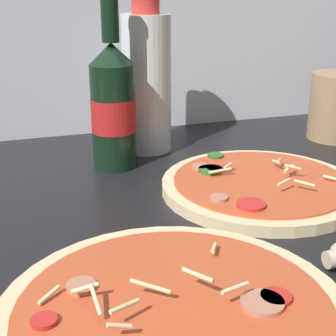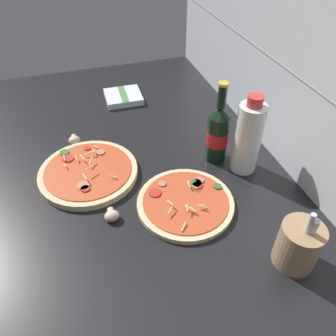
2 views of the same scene
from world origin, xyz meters
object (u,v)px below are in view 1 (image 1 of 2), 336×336
Objects in this scene: pizza_far at (260,186)px; oil_bottle at (147,82)px; pizza_near at (174,318)px; beer_bottle at (113,104)px.

oil_bottle reaches higher than pizza_far.
oil_bottle is at bearing 113.02° from pizza_far.
pizza_far is at bearing 49.72° from pizza_near.
pizza_far is 23.99cm from beer_bottle.
pizza_far is 25.84cm from oil_bottle.
oil_bottle reaches higher than pizza_near.
pizza_near is 1.13× the size of beer_bottle.
pizza_far is 1.01× the size of beer_bottle.
pizza_far is (19.83, 23.40, -0.26)cm from pizza_near.
beer_bottle is (3.79, 39.04, 8.34)cm from pizza_near.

